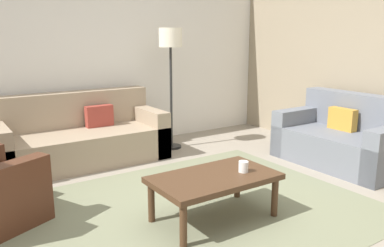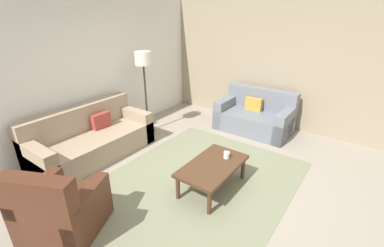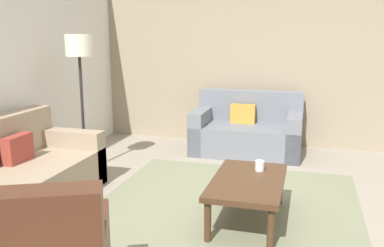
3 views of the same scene
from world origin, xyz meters
name	(u,v)px [view 2 (image 2 of 3)]	position (x,y,z in m)	size (l,w,h in m)	color
ground_plane	(195,185)	(0.00, 0.00, 0.00)	(8.00, 8.00, 0.00)	gray
rear_partition	(81,72)	(0.00, 2.60, 1.40)	(6.00, 0.12, 2.80)	silver
stone_feature_panel	(276,63)	(3.00, 0.00, 1.40)	(0.12, 5.20, 2.80)	gray
area_rug	(195,184)	(0.00, 0.00, 0.00)	(3.35, 2.61, 0.01)	gray
couch_main	(90,140)	(-0.37, 2.08, 0.30)	(2.12, 0.94, 0.88)	gray
couch_loveseat	(256,116)	(2.44, 0.10, 0.30)	(0.91, 1.55, 0.88)	slate
armchair_leather	(60,213)	(-1.70, 0.71, 0.31)	(1.07, 1.07, 0.95)	#4C2819
coffee_table	(213,167)	(0.09, -0.24, 0.36)	(1.10, 0.64, 0.41)	#472D1C
cup	(227,155)	(0.36, -0.32, 0.46)	(0.09, 0.09, 0.10)	white
lamp_standing	(144,67)	(0.96, 1.94, 1.41)	(0.32, 0.32, 1.71)	black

